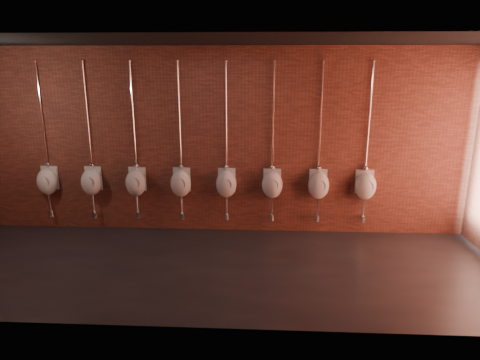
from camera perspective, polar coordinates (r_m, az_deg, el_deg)
The scene contains 10 objects.
ground at distance 6.47m, azimuth -3.69°, elevation -11.53°, with size 8.50×8.50×0.00m, color black.
room_shell at distance 5.85m, azimuth -4.03°, elevation 6.36°, with size 8.54×3.04×3.22m.
urinal_0 at distance 8.30m, azimuth -24.29°, elevation -0.08°, with size 0.40×0.36×2.71m.
urinal_1 at distance 7.96m, azimuth -19.20°, elevation -0.16°, with size 0.40×0.36×2.71m.
urinal_2 at distance 7.70m, azimuth -13.71°, elevation -0.24°, with size 0.40×0.36×2.71m.
urinal_3 at distance 7.51m, azimuth -7.89°, elevation -0.33°, with size 0.40×0.36×2.71m.
urinal_4 at distance 7.41m, azimuth -1.84°, elevation -0.42°, with size 0.40×0.36×2.71m.
urinal_5 at distance 7.39m, azimuth 4.31°, elevation -0.50°, with size 0.40×0.36×2.71m.
urinal_6 at distance 7.45m, azimuth 10.43°, elevation -0.58°, with size 0.40×0.36×2.71m.
urinal_7 at distance 7.60m, azimuth 16.39°, elevation -0.65°, with size 0.40×0.36×2.71m.
Camera 1 is at (0.70, -5.73, 2.92)m, focal length 32.00 mm.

